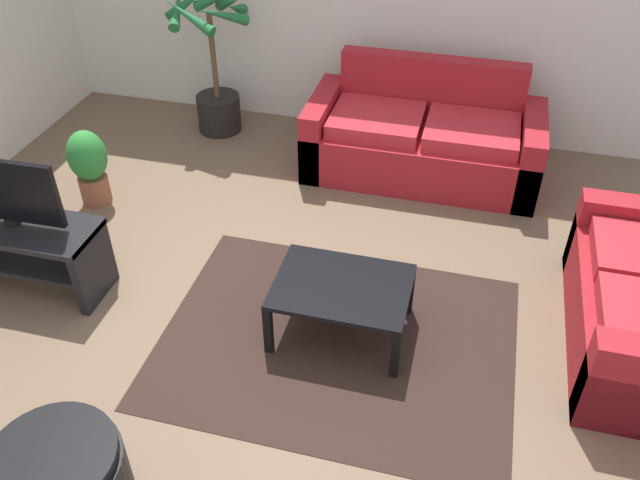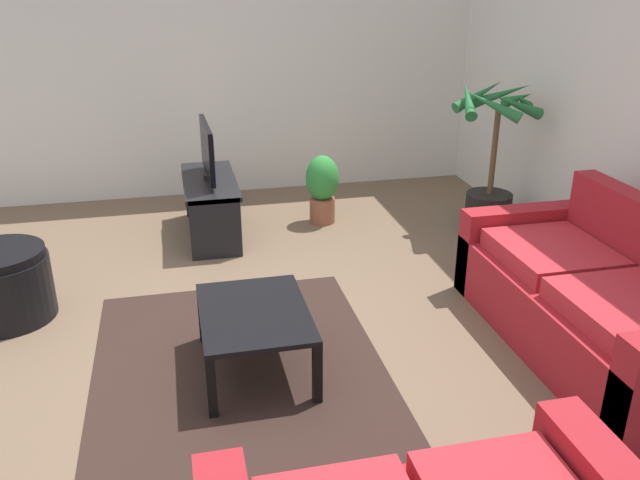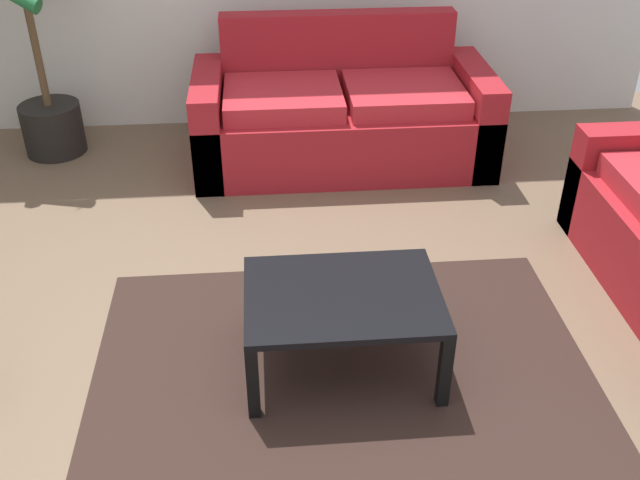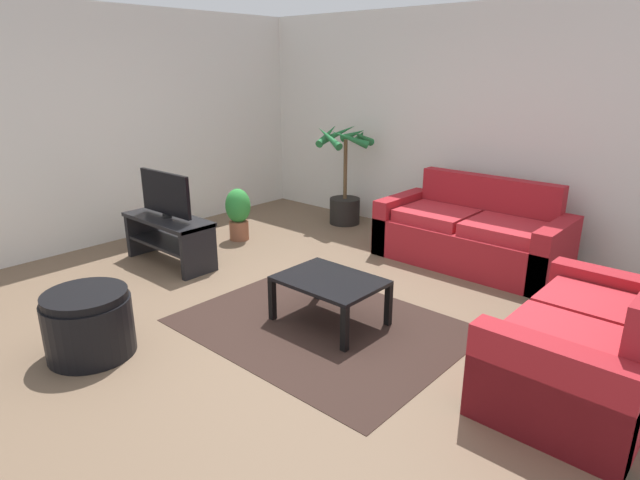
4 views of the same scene
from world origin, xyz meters
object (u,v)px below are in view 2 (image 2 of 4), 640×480
Objects in this scene: couch_main at (596,304)px; potted_palm at (491,172)px; tv_stand at (210,199)px; potted_plant_small at (322,186)px; tv at (208,150)px; ottoman at (3,285)px; coffee_table at (254,319)px.

potted_palm is (-1.97, 0.26, 0.24)m from couch_main.
tv_stand is 1.03m from potted_plant_small.
tv is at bearing -100.29° from potted_palm.
potted_plant_small reaches higher than tv_stand.
tv_stand is 1.39× the size of tv.
potted_palm is 2.10× the size of ottoman.
tv is at bearing -138.17° from couch_main.
tv_stand is 2.19m from coffee_table.
potted_palm is 1.51m from potted_plant_small.
couch_main is 2.33× the size of coffee_table.
tv is at bearing 129.13° from ottoman.
couch_main is at bearing 41.83° from tv.
potted_plant_small is (-0.08, 1.02, -0.42)m from tv.
ottoman is at bearing -108.53° from couch_main.
ottoman is at bearing -50.87° from tv.
tv_stand is 1.75× the size of ottoman.
ottoman is at bearing -79.01° from potted_palm.
potted_palm is (0.44, 2.42, -0.22)m from tv.
potted_plant_small is at bearing 94.55° from tv.
coffee_table is at bearing 57.58° from ottoman.
tv is 1.24× the size of potted_plant_small.
couch_main is at bearing -7.58° from potted_palm.
tv_stand reaches higher than ottoman.
potted_palm is (0.44, 2.42, 0.21)m from tv_stand.
ottoman is (1.19, -1.47, -0.53)m from tv.
potted_palm is at bearing 79.71° from tv.
tv is 1.11m from potted_plant_small.
coffee_table is 2.92m from potted_palm.
coffee_table is 1.85m from ottoman.
coffee_table is 1.31× the size of potted_plant_small.
coffee_table is at bearing 2.45° from tv_stand.
tv_stand is at bearing -138.13° from couch_main.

